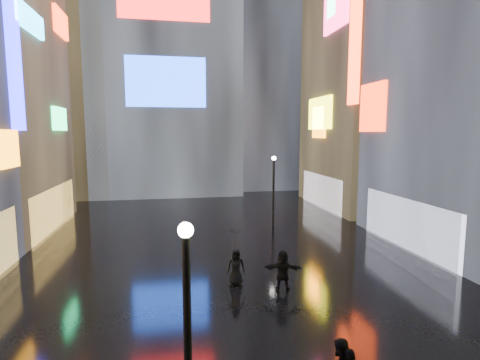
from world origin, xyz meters
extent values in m
plane|color=black|center=(0.00, 20.00, 0.00)|extent=(140.00, 140.00, 0.00)
cube|color=orange|center=(-10.85, 18.32, 6.06)|extent=(0.25, 2.24, 1.94)
cube|color=#1415FF|center=(-10.85, 20.00, 11.00)|extent=(0.25, 1.40, 8.00)
cube|color=#FFC659|center=(-11.10, 26.00, 1.50)|extent=(0.20, 10.00, 3.00)
cube|color=#1CFF7D|center=(-10.85, 27.82, 7.91)|extent=(0.25, 3.00, 1.71)
cube|color=#1ABBFF|center=(-10.85, 22.61, 13.61)|extent=(0.25, 4.84, 1.37)
cube|color=#FF300C|center=(-10.85, 29.70, 15.31)|extent=(0.25, 3.32, 1.94)
cube|color=white|center=(11.10, 17.00, 1.50)|extent=(0.20, 9.00, 3.00)
cube|color=#FF300C|center=(10.85, 21.12, 8.58)|extent=(0.25, 2.99, 3.26)
cube|color=#FF300C|center=(10.85, 24.00, 14.00)|extent=(0.25, 1.40, 10.00)
cube|color=black|center=(16.00, 30.00, 14.00)|extent=(10.00, 12.00, 28.00)
cube|color=white|center=(11.10, 30.00, 1.50)|extent=(0.20, 9.00, 3.00)
cube|color=#FCFF19|center=(10.85, 30.32, 8.66)|extent=(0.25, 4.92, 2.91)
cube|color=#FF3274|center=(10.85, 27.51, 17.02)|extent=(0.25, 4.36, 3.46)
cube|color=orange|center=(10.85, 30.44, 7.84)|extent=(0.25, 2.63, 2.87)
cube|color=black|center=(-3.00, 44.00, 21.00)|extent=(16.00, 14.00, 42.00)
cube|color=#194CFF|center=(-3.00, 36.90, 12.00)|extent=(8.00, 0.20, 5.00)
cube|color=black|center=(9.00, 46.00, 17.00)|extent=(12.00, 12.00, 34.00)
cube|color=black|center=(-14.00, 42.00, 13.00)|extent=(10.00, 10.00, 26.00)
cylinder|color=black|center=(-2.46, 4.37, 2.50)|extent=(0.16, 0.16, 5.00)
sphere|color=white|center=(-2.46, 4.37, 5.05)|extent=(0.30, 0.30, 0.30)
cylinder|color=black|center=(4.65, 23.63, 2.50)|extent=(0.16, 0.16, 5.00)
sphere|color=white|center=(4.65, 23.63, 5.05)|extent=(0.30, 0.30, 0.30)
imported|color=black|center=(0.10, 13.53, 0.83)|extent=(0.88, 0.63, 1.67)
imported|color=black|center=(2.01, 12.58, 0.89)|extent=(1.73, 0.93, 1.78)
imported|color=black|center=(0.10, 13.53, 2.13)|extent=(1.39, 1.40, 0.93)
camera|label=1|loc=(-2.70, -2.56, 6.86)|focal=28.00mm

